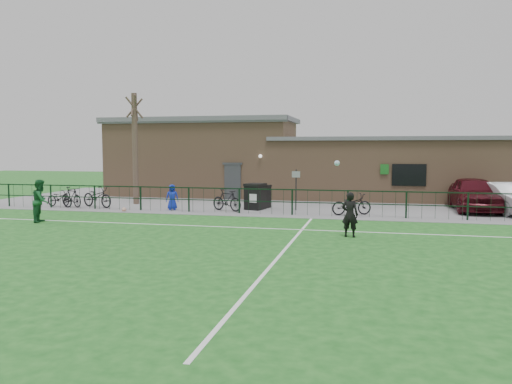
% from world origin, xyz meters
% --- Properties ---
extents(ground, '(90.00, 90.00, 0.00)m').
position_xyz_m(ground, '(0.00, 0.00, 0.00)').
color(ground, '#18531A').
rests_on(ground, ground).
extents(paving_strip, '(34.00, 13.00, 0.02)m').
position_xyz_m(paving_strip, '(0.00, 13.50, 0.01)').
color(paving_strip, slate).
rests_on(paving_strip, ground).
extents(pitch_line_touch, '(28.00, 0.10, 0.01)m').
position_xyz_m(pitch_line_touch, '(0.00, 7.80, 0.00)').
color(pitch_line_touch, white).
rests_on(pitch_line_touch, ground).
extents(pitch_line_mid, '(28.00, 0.10, 0.01)m').
position_xyz_m(pitch_line_mid, '(0.00, 4.00, 0.00)').
color(pitch_line_mid, white).
rests_on(pitch_line_mid, ground).
extents(pitch_line_perp, '(0.10, 16.00, 0.01)m').
position_xyz_m(pitch_line_perp, '(2.00, 0.00, 0.00)').
color(pitch_line_perp, white).
rests_on(pitch_line_perp, ground).
extents(perimeter_fence, '(28.00, 0.10, 1.20)m').
position_xyz_m(perimeter_fence, '(0.00, 8.00, 0.60)').
color(perimeter_fence, black).
rests_on(perimeter_fence, ground).
extents(bare_tree, '(0.30, 0.30, 6.00)m').
position_xyz_m(bare_tree, '(-8.00, 10.50, 3.00)').
color(bare_tree, '#49362C').
rests_on(bare_tree, ground).
extents(wheelie_bin_left, '(0.91, 0.98, 1.08)m').
position_xyz_m(wheelie_bin_left, '(-0.94, 10.25, 0.56)').
color(wheelie_bin_left, black).
rests_on(wheelie_bin_left, paving_strip).
extents(wheelie_bin_right, '(1.00, 1.08, 1.21)m').
position_xyz_m(wheelie_bin_right, '(-1.10, 9.57, 0.62)').
color(wheelie_bin_right, black).
rests_on(wheelie_bin_right, paving_strip).
extents(sign_post, '(0.06, 0.06, 2.00)m').
position_xyz_m(sign_post, '(0.91, 9.76, 1.02)').
color(sign_post, black).
rests_on(sign_post, paving_strip).
extents(car_maroon, '(1.97, 4.88, 1.66)m').
position_xyz_m(car_maroon, '(9.36, 11.44, 0.85)').
color(car_maroon, '#440C14').
rests_on(car_maroon, paving_strip).
extents(car_silver, '(2.63, 4.60, 1.43)m').
position_xyz_m(car_silver, '(10.68, 10.76, 0.74)').
color(car_silver, '#AEB0B6').
rests_on(car_silver, paving_strip).
extents(bicycle_a, '(1.83, 1.00, 0.91)m').
position_xyz_m(bicycle_a, '(-11.21, 8.31, 0.48)').
color(bicycle_a, black).
rests_on(bicycle_a, paving_strip).
extents(bicycle_b, '(1.77, 1.16, 1.04)m').
position_xyz_m(bicycle_b, '(-10.62, 8.44, 0.54)').
color(bicycle_b, black).
rests_on(bicycle_b, paving_strip).
extents(bicycle_c, '(2.24, 1.44, 1.11)m').
position_xyz_m(bicycle_c, '(-9.24, 8.64, 0.57)').
color(bicycle_c, black).
rests_on(bicycle_c, paving_strip).
extents(bicycle_d, '(1.79, 1.13, 1.05)m').
position_xyz_m(bicycle_d, '(-2.31, 8.67, 0.54)').
color(bicycle_d, black).
rests_on(bicycle_d, paving_strip).
extents(bicycle_e, '(1.97, 1.36, 0.98)m').
position_xyz_m(bicycle_e, '(3.64, 8.55, 0.51)').
color(bicycle_e, black).
rests_on(bicycle_e, paving_strip).
extents(spectator_child, '(0.73, 0.61, 1.26)m').
position_xyz_m(spectator_child, '(-5.03, 8.44, 0.65)').
color(spectator_child, '#1229AF').
rests_on(spectator_child, paving_strip).
extents(goalkeeper_kick, '(1.08, 3.34, 2.56)m').
position_xyz_m(goalkeeper_kick, '(3.78, 2.96, 0.83)').
color(goalkeeper_kick, black).
rests_on(goalkeeper_kick, ground).
extents(outfield_player, '(0.90, 1.02, 1.76)m').
position_xyz_m(outfield_player, '(-8.82, 3.58, 0.88)').
color(outfield_player, '#18562A').
rests_on(outfield_player, ground).
extents(ball_ground, '(0.21, 0.21, 0.21)m').
position_xyz_m(ball_ground, '(-7.09, 7.42, 0.10)').
color(ball_ground, silver).
rests_on(ball_ground, ground).
extents(clubhouse, '(24.25, 5.40, 4.96)m').
position_xyz_m(clubhouse, '(-0.88, 16.50, 2.22)').
color(clubhouse, '#9D7758').
rests_on(clubhouse, ground).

